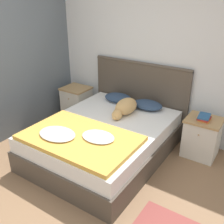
% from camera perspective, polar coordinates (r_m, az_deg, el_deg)
% --- Properties ---
extents(ground_plane, '(16.00, 16.00, 0.00)m').
position_cam_1_polar(ground_plane, '(3.29, -10.23, -17.97)').
color(ground_plane, '#896647').
extents(wall_back, '(9.00, 0.06, 2.55)m').
position_cam_1_polar(wall_back, '(4.29, 8.48, 12.02)').
color(wall_back, silver).
rests_on(wall_back, ground_plane).
extents(wall_side_left, '(0.06, 3.10, 2.55)m').
position_cam_1_polar(wall_side_left, '(4.54, -18.86, 11.70)').
color(wall_side_left, slate).
rests_on(wall_side_left, ground_plane).
extents(bed, '(1.62, 2.06, 0.51)m').
position_cam_1_polar(bed, '(3.82, -1.72, -6.01)').
color(bed, '#4C4238').
rests_on(bed, ground_plane).
extents(headboard, '(1.70, 0.06, 1.18)m').
position_cam_1_polar(headboard, '(4.48, 6.01, 3.78)').
color(headboard, '#4C4238').
rests_on(headboard, ground_plane).
extents(nightstand_left, '(0.48, 0.44, 0.58)m').
position_cam_1_polar(nightstand_left, '(5.00, -7.70, 2.13)').
color(nightstand_left, silver).
rests_on(nightstand_left, ground_plane).
extents(nightstand_right, '(0.48, 0.44, 0.58)m').
position_cam_1_polar(nightstand_right, '(4.01, 18.92, -5.22)').
color(nightstand_right, silver).
rests_on(nightstand_right, ground_plane).
extents(pillow_left, '(0.48, 0.34, 0.12)m').
position_cam_1_polar(pillow_left, '(4.42, 1.36, 3.14)').
color(pillow_left, navy).
rests_on(pillow_left, bed).
extents(pillow_right, '(0.48, 0.34, 0.12)m').
position_cam_1_polar(pillow_right, '(4.18, 7.74, 1.56)').
color(pillow_right, navy).
rests_on(pillow_right, bed).
extents(quilt, '(1.44, 0.92, 0.10)m').
position_cam_1_polar(quilt, '(3.32, -7.23, -5.49)').
color(quilt, gold).
rests_on(quilt, bed).
extents(dog, '(0.27, 0.65, 0.24)m').
position_cam_1_polar(dog, '(3.93, 2.91, 1.03)').
color(dog, tan).
rests_on(dog, bed).
extents(book_stack, '(0.18, 0.23, 0.07)m').
position_cam_1_polar(book_stack, '(3.84, 19.44, -1.16)').
color(book_stack, orange).
rests_on(book_stack, nightstand_right).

